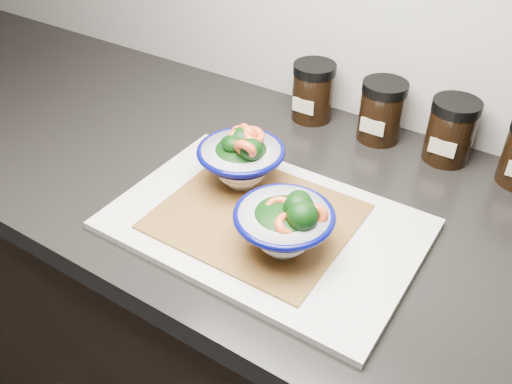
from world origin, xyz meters
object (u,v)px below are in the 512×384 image
Objects in this scene: bowl_left at (241,158)px; bowl_right at (286,224)px; spice_jar_a at (313,92)px; spice_jar_b at (382,111)px; cutting_board at (265,224)px; spice_jar_c at (451,131)px.

bowl_left is 1.01× the size of bowl_right.
spice_jar_b is at bearing 0.00° from spice_jar_a.
cutting_board is 0.12m from bowl_left.
spice_jar_b is 1.00× the size of spice_jar_c.
spice_jar_c is at bearing 0.00° from spice_jar_b.
spice_jar_a is at bearing 93.58° from bowl_left.
cutting_board is at bearing -97.09° from spice_jar_b.
spice_jar_c is at bearing 0.00° from spice_jar_a.
spice_jar_a is 1.00× the size of spice_jar_c.
cutting_board is at bearing -73.25° from spice_jar_a.
spice_jar_b reaches higher than bowl_right.
spice_jar_a is at bearing 106.75° from cutting_board.
bowl_right is 1.23× the size of spice_jar_a.
bowl_right reaches higher than cutting_board.
bowl_right is 0.40m from spice_jar_a.
bowl_left is at bearing -114.50° from spice_jar_b.
bowl_right is 1.23× the size of spice_jar_c.
spice_jar_c is (0.11, 0.37, -0.00)m from bowl_right.
spice_jar_c reaches higher than bowl_right.
spice_jar_c is (0.17, 0.33, 0.05)m from cutting_board.
spice_jar_a reaches higher than cutting_board.
bowl_left reaches higher than spice_jar_c.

